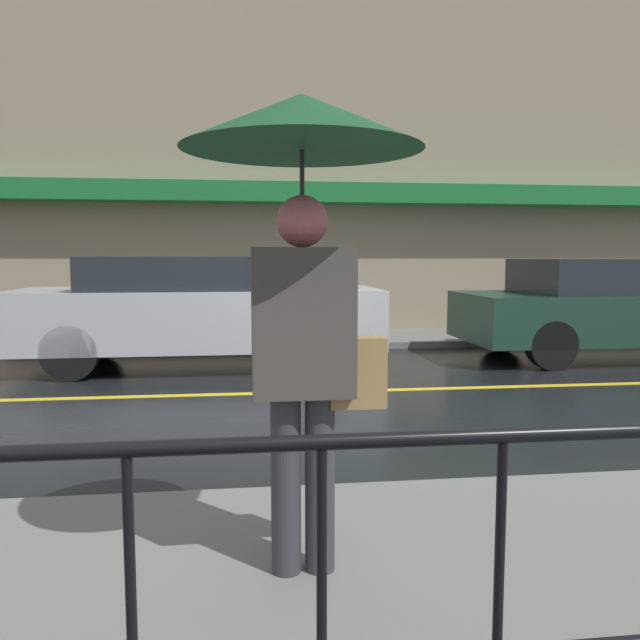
# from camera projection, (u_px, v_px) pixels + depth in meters

# --- Properties ---
(ground_plane) EXTENTS (80.00, 80.00, 0.00)m
(ground_plane) POSITION_uv_depth(u_px,v_px,m) (336.00, 392.00, 6.80)
(ground_plane) COLOR black
(sidewalk_near) EXTENTS (28.00, 2.53, 0.10)m
(sidewalk_near) POSITION_uv_depth(u_px,v_px,m) (490.00, 602.00, 2.56)
(sidewalk_near) COLOR slate
(sidewalk_near) RESTS_ON ground_plane
(sidewalk_far) EXTENTS (28.00, 1.88, 0.10)m
(sidewalk_far) POSITION_uv_depth(u_px,v_px,m) (302.00, 339.00, 10.70)
(sidewalk_far) COLOR slate
(sidewalk_far) RESTS_ON ground_plane
(lane_marking) EXTENTS (25.20, 0.12, 0.01)m
(lane_marking) POSITION_uv_depth(u_px,v_px,m) (336.00, 391.00, 6.80)
(lane_marking) COLOR gold
(lane_marking) RESTS_ON ground_plane
(building_storefront) EXTENTS (28.00, 0.85, 6.60)m
(building_storefront) POSITION_uv_depth(u_px,v_px,m) (296.00, 159.00, 11.43)
(building_storefront) COLOR gray
(building_storefront) RESTS_ON ground_plane
(pedestrian) EXTENTS (1.00, 1.00, 2.02)m
(pedestrian) POSITION_uv_depth(u_px,v_px,m) (304.00, 201.00, 2.56)
(pedestrian) COLOR #333338
(pedestrian) RESTS_ON sidewalk_near
(car_silver) EXTENTS (4.73, 1.73, 1.47)m
(car_silver) POSITION_uv_depth(u_px,v_px,m) (197.00, 310.00, 8.26)
(car_silver) COLOR #B2B5BA
(car_silver) RESTS_ON ground_plane
(car_dark_green) EXTENTS (4.44, 1.79, 1.43)m
(car_dark_green) POSITION_uv_depth(u_px,v_px,m) (613.00, 307.00, 8.99)
(car_dark_green) COLOR #193828
(car_dark_green) RESTS_ON ground_plane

